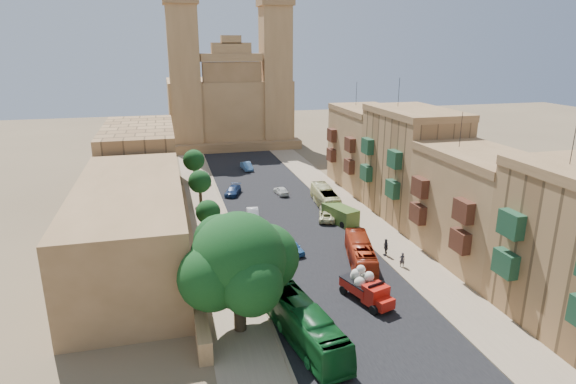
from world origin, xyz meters
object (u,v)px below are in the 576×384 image
red_truck (366,287)px  car_white_a (253,214)px  bus_cream_east (325,197)px  car_white_b (281,191)px  car_blue_a (292,247)px  pedestrian_c (386,247)px  bus_red_east (361,253)px  olive_pickup (340,215)px  pedestrian_a (402,260)px  car_blue_b (247,166)px  car_dkblue (233,191)px  ficus_tree (239,263)px  street_tree_b (208,212)px  car_cream (327,216)px  street_tree_c (200,182)px  church (229,101)px  bus_green_north (305,325)px  street_tree_a (220,254)px  street_tree_d (194,160)px

red_truck → car_white_a: size_ratio=1.37×
bus_cream_east → car_white_b: 8.31m
car_blue_a → red_truck: bearing=-84.3°
red_truck → pedestrian_c: red_truck is taller
bus_red_east → car_white_a: bus_red_east is taller
olive_pickup → car_blue_a: (-8.21, -7.39, -0.35)m
olive_pickup → pedestrian_a: (1.59, -13.45, -0.24)m
red_truck → car_blue_b: size_ratio=1.36×
car_dkblue → pedestrian_c: pedestrian_c is taller
ficus_tree → car_blue_a: 15.86m
street_tree_b → car_blue_b: street_tree_b is taller
car_white_b → ficus_tree: bearing=65.3°
bus_red_east → car_dkblue: 28.43m
car_blue_a → car_cream: size_ratio=0.90×
street_tree_c → car_white_a: size_ratio=1.20×
car_dkblue → car_white_b: bearing=8.2°
bus_red_east → car_blue_b: (-4.54, 41.13, -0.60)m
street_tree_b → olive_pickup: street_tree_b is taller
car_white_b → street_tree_c: bearing=2.0°
street_tree_b → car_white_a: size_ratio=1.07×
church → car_blue_b: bearing=-91.1°
bus_green_north → pedestrian_c: bearing=36.3°
street_tree_a → car_blue_b: (9.50, 41.53, -2.28)m
street_tree_b → car_white_a: bearing=35.7°
bus_red_east → car_cream: bearing=-79.6°
bus_green_north → bus_red_east: 14.62m
car_cream → car_white_b: bearing=-56.9°
bus_red_east → car_white_b: (-2.10, 25.29, -0.66)m
car_white_b → car_blue_b: (-2.44, 15.84, 0.07)m
street_tree_d → car_blue_b: street_tree_d is taller
street_tree_b → car_cream: street_tree_b is taller
pedestrian_a → street_tree_d: bearing=-52.7°
street_tree_a → car_white_a: (5.96, 16.29, -2.29)m
ficus_tree → olive_pickup: (15.76, 20.41, -4.66)m
bus_green_north → ficus_tree: bearing=135.8°
church → car_blue_b: church is taller
church → car_cream: 53.98m
olive_pickup → bus_cream_east: (0.16, 6.36, 0.30)m
car_dkblue → car_white_b: size_ratio=1.24×
street_tree_c → red_truck: 32.70m
pedestrian_a → pedestrian_c: pedestrian_c is taller
car_dkblue → pedestrian_a: bearing=-43.8°
church → bus_red_east: church is taller
pedestrian_a → car_cream: bearing=-67.2°
street_tree_a → car_white_a: bearing=69.9°
car_dkblue → bus_cream_east: bearing=-15.0°
church → street_tree_a: (-10.00, -66.61, -6.56)m
bus_red_east → street_tree_b: bearing=-25.0°
bus_cream_east → street_tree_b: bearing=27.2°
pedestrian_c → car_white_a: bearing=-135.2°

